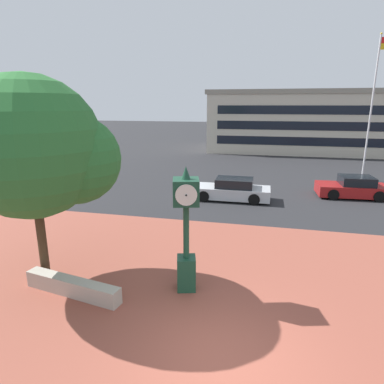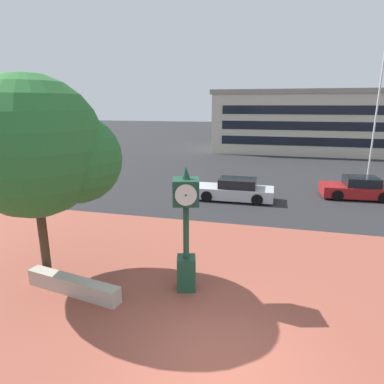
% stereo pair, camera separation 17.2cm
% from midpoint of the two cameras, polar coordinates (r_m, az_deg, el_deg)
% --- Properties ---
extents(ground_plane, '(200.00, 200.00, 0.00)m').
position_cam_midpoint_polar(ground_plane, '(8.15, 4.21, -26.88)').
color(ground_plane, '#262628').
extents(plaza_brick_paving, '(44.00, 12.57, 0.01)m').
position_cam_midpoint_polar(plaza_brick_paving, '(9.96, 6.34, -18.20)').
color(plaza_brick_paving, brown).
rests_on(plaza_brick_paving, ground).
extents(planter_wall, '(3.22, 0.96, 0.50)m').
position_cam_midpoint_polar(planter_wall, '(10.69, -20.40, -15.10)').
color(planter_wall, '#ADA393').
rests_on(planter_wall, ground).
extents(street_clock, '(0.89, 0.91, 3.78)m').
position_cam_midpoint_polar(street_clock, '(9.59, -1.53, -6.05)').
color(street_clock, '#19422D').
rests_on(street_clock, ground).
extents(plaza_tree, '(4.55, 4.24, 6.32)m').
position_cam_midpoint_polar(plaza_tree, '(10.88, -25.10, 6.54)').
color(plaza_tree, '#42301E').
rests_on(plaza_tree, ground).
extents(car_street_near, '(4.58, 1.83, 1.28)m').
position_cam_midpoint_polar(car_street_near, '(19.42, 6.53, 0.33)').
color(car_street_near, '#B7BABF').
rests_on(car_street_near, ground).
extents(car_street_mid, '(4.10, 2.13, 1.28)m').
position_cam_midpoint_polar(car_street_mid, '(22.04, 25.83, 0.67)').
color(car_street_mid, maroon).
rests_on(car_street_mid, ground).
extents(flagpole_primary, '(1.44, 0.14, 10.01)m').
position_cam_midpoint_polar(flagpole_primary, '(26.81, 28.73, 13.64)').
color(flagpole_primary, silver).
rests_on(flagpole_primary, ground).
extents(civic_building, '(24.29, 10.83, 6.98)m').
position_cam_midpoint_polar(civic_building, '(42.45, 20.16, 11.42)').
color(civic_building, beige).
rests_on(civic_building, ground).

